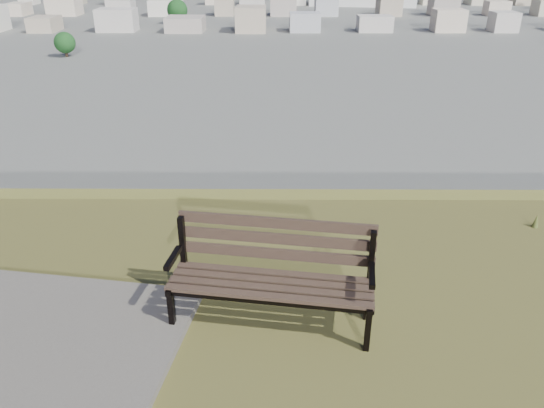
{
  "coord_description": "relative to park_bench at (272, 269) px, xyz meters",
  "views": [
    {
      "loc": [
        -0.93,
        -2.78,
        28.24
      ],
      "look_at": [
        -0.97,
        3.24,
        25.3
      ],
      "focal_mm": 35.0,
      "sensor_mm": 36.0,
      "label": 1
    }
  ],
  "objects": [
    {
      "name": "park_bench",
      "position": [
        0.0,
        0.0,
        0.0
      ],
      "size": [
        1.93,
        0.87,
        0.98
      ],
      "rotation": [
        0.0,
        0.0,
        -0.15
      ],
      "color": "#3D3023",
      "rests_on": "hilltop_mesa"
    }
  ]
}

